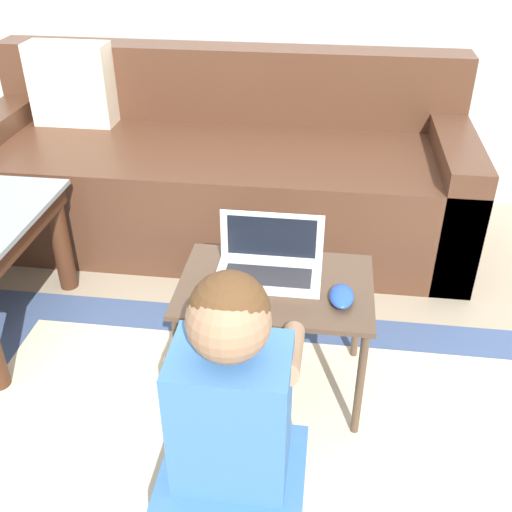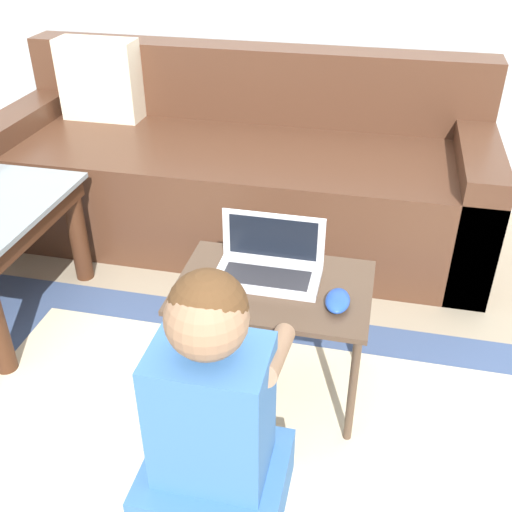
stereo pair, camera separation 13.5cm
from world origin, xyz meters
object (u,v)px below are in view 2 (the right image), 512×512
object	(u,v)px
computer_mouse	(338,301)
person_seated	(213,418)
couch	(238,172)
laptop_desk	(273,298)
laptop	(269,267)

from	to	relation	value
computer_mouse	person_seated	distance (m)	0.48
couch	computer_mouse	bearing A→B (deg)	-62.48
couch	laptop_desk	xyz separation A→B (m)	(0.36, -1.01, 0.07)
couch	laptop_desk	size ratio (longest dim) A/B	3.78
couch	laptop_desk	world-z (taller)	couch
laptop_desk	laptop	xyz separation A→B (m)	(-0.02, 0.04, 0.08)
laptop_desk	couch	bearing A→B (deg)	109.88
couch	laptop	bearing A→B (deg)	-70.57
laptop_desk	laptop	world-z (taller)	laptop
couch	person_seated	bearing A→B (deg)	-78.05
laptop_desk	computer_mouse	xyz separation A→B (m)	(0.19, -0.06, 0.06)
computer_mouse	person_seated	bearing A→B (deg)	-121.46
computer_mouse	laptop_desk	bearing A→B (deg)	163.24
laptop	laptop_desk	bearing A→B (deg)	-60.59
person_seated	couch	bearing A→B (deg)	101.95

